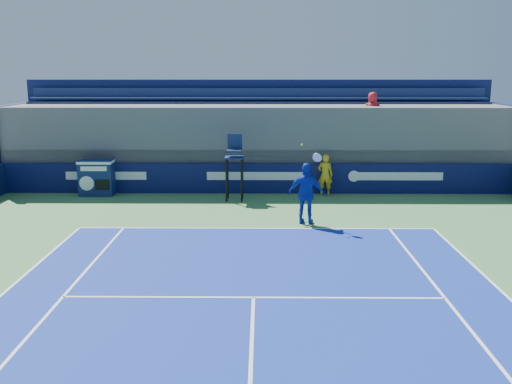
{
  "coord_description": "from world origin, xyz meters",
  "views": [
    {
      "loc": [
        0.18,
        -5.1,
        4.8
      ],
      "look_at": [
        0.0,
        11.5,
        1.25
      ],
      "focal_mm": 40.0,
      "sensor_mm": 36.0,
      "label": 1
    }
  ],
  "objects_px": {
    "match_clock": "(97,177)",
    "umpire_chair": "(234,160)",
    "tennis_player": "(307,194)",
    "ball_person": "(325,175)"
  },
  "relations": [
    {
      "from": "ball_person",
      "to": "match_clock",
      "type": "bearing_deg",
      "value": 13.72
    },
    {
      "from": "ball_person",
      "to": "umpire_chair",
      "type": "relative_size",
      "value": 0.65
    },
    {
      "from": "ball_person",
      "to": "umpire_chair",
      "type": "xyz_separation_m",
      "value": [
        -3.49,
        -0.85,
        0.71
      ]
    },
    {
      "from": "umpire_chair",
      "to": "match_clock",
      "type": "bearing_deg",
      "value": 172.11
    },
    {
      "from": "match_clock",
      "to": "umpire_chair",
      "type": "relative_size",
      "value": 0.56
    },
    {
      "from": "match_clock",
      "to": "tennis_player",
      "type": "distance_m",
      "value": 8.9
    },
    {
      "from": "umpire_chair",
      "to": "tennis_player",
      "type": "bearing_deg",
      "value": -54.52
    },
    {
      "from": "ball_person",
      "to": "match_clock",
      "type": "xyz_separation_m",
      "value": [
        -8.91,
        -0.1,
        -0.08
      ]
    },
    {
      "from": "match_clock",
      "to": "umpire_chair",
      "type": "bearing_deg",
      "value": -7.89
    },
    {
      "from": "tennis_player",
      "to": "ball_person",
      "type": "bearing_deg",
      "value": 76.19
    }
  ]
}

